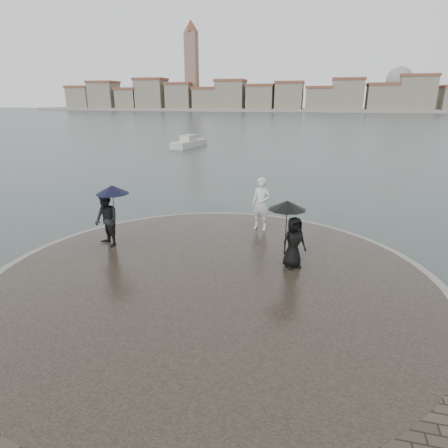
# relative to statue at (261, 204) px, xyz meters

# --- Properties ---
(ground) EXTENTS (400.00, 400.00, 0.00)m
(ground) POSITION_rel_statue_xyz_m (-0.66, -7.73, -1.34)
(ground) COLOR #2B3835
(ground) RESTS_ON ground
(kerb_ring) EXTENTS (12.50, 12.50, 0.32)m
(kerb_ring) POSITION_rel_statue_xyz_m (-0.66, -4.23, -1.18)
(kerb_ring) COLOR gray
(kerb_ring) RESTS_ON ground
(quay_tip) EXTENTS (11.90, 11.90, 0.36)m
(quay_tip) POSITION_rel_statue_xyz_m (-0.66, -4.23, -1.16)
(quay_tip) COLOR #2D261E
(quay_tip) RESTS_ON ground
(statue) EXTENTS (0.80, 0.61, 1.95)m
(statue) POSITION_rel_statue_xyz_m (0.00, 0.00, 0.00)
(statue) COLOR silver
(statue) RESTS_ON quay_tip
(visitor_left) EXTENTS (1.32, 1.14, 2.04)m
(visitor_left) POSITION_rel_statue_xyz_m (-4.58, -2.88, 0.15)
(visitor_left) COLOR black
(visitor_left) RESTS_ON quay_tip
(visitor_right) EXTENTS (1.24, 1.09, 1.95)m
(visitor_right) POSITION_rel_statue_xyz_m (1.35, -3.04, 0.17)
(visitor_right) COLOR black
(visitor_right) RESTS_ON quay_tip
(far_skyline) EXTENTS (260.00, 20.00, 37.00)m
(far_skyline) POSITION_rel_statue_xyz_m (-6.95, 152.98, 4.27)
(far_skyline) COLOR gray
(far_skyline) RESTS_ON ground
(boats) EXTENTS (42.61, 15.49, 1.50)m
(boats) POSITION_rel_statue_xyz_m (7.18, 31.45, -0.96)
(boats) COLOR #B9B6A7
(boats) RESTS_ON ground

